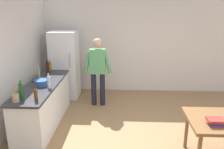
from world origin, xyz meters
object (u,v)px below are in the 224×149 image
(bottle_oil_amber, at_px, (50,66))
(bottle_vinegar_tall, at_px, (39,73))
(bottle_beer_brown, at_px, (36,94))
(bottle_wine_green, at_px, (21,91))
(person, at_px, (98,68))
(utensil_jar, at_px, (16,98))
(book_stack, at_px, (216,122))
(bottle_wine_dark, at_px, (48,68))
(cooking_pot, at_px, (41,83))
(refrigerator, at_px, (65,65))
(bottle_water_clear, at_px, (49,82))

(bottle_oil_amber, bearing_deg, bottle_vinegar_tall, -93.64)
(bottle_beer_brown, xyz_separation_m, bottle_wine_green, (-0.27, 0.05, 0.04))
(person, height_order, utensil_jar, person)
(bottle_beer_brown, relative_size, bottle_vinegar_tall, 0.81)
(bottle_beer_brown, bearing_deg, person, 65.07)
(book_stack, bearing_deg, bottle_beer_brown, 171.04)
(utensil_jar, distance_m, bottle_wine_dark, 1.68)
(person, relative_size, bottle_oil_amber, 6.07)
(bottle_oil_amber, relative_size, bottle_vinegar_tall, 0.88)
(book_stack, bearing_deg, cooking_pot, 158.51)
(person, relative_size, bottle_vinegar_tall, 5.31)
(utensil_jar, bearing_deg, person, 59.02)
(cooking_pot, distance_m, bottle_beer_brown, 0.76)
(cooking_pot, height_order, bottle_vinegar_tall, bottle_vinegar_tall)
(bottle_beer_brown, height_order, bottle_wine_dark, bottle_wine_dark)
(bottle_vinegar_tall, bearing_deg, book_stack, -26.37)
(refrigerator, xyz_separation_m, bottle_vinegar_tall, (-0.26, -1.28, 0.14))
(person, bearing_deg, bottle_oil_amber, -177.49)
(bottle_wine_green, height_order, book_stack, bottle_wine_green)
(refrigerator, height_order, bottle_vinegar_tall, refrigerator)
(cooking_pot, relative_size, bottle_beer_brown, 1.54)
(bottle_wine_green, relative_size, bottle_oil_amber, 1.21)
(bottle_water_clear, bearing_deg, book_stack, -20.55)
(person, xyz_separation_m, cooking_pot, (-1.03, -1.13, -0.02))
(bottle_wine_green, bearing_deg, refrigerator, 85.54)
(bottle_oil_amber, xyz_separation_m, bottle_water_clear, (0.34, -1.21, 0.01))
(person, relative_size, bottle_water_clear, 5.67)
(cooking_pot, xyz_separation_m, book_stack, (3.03, -1.19, -0.16))
(refrigerator, distance_m, book_stack, 4.13)
(bottle_vinegar_tall, bearing_deg, bottle_wine_green, -86.23)
(utensil_jar, relative_size, bottle_vinegar_tall, 1.00)
(bottle_oil_amber, height_order, bottle_wine_dark, bottle_wine_dark)
(bottle_oil_amber, xyz_separation_m, bottle_vinegar_tall, (-0.04, -0.68, 0.02))
(cooking_pot, distance_m, bottle_vinegar_tall, 0.44)
(person, distance_m, bottle_water_clear, 1.51)
(utensil_jar, xyz_separation_m, bottle_beer_brown, (0.31, 0.10, 0.03))
(bottle_wine_green, distance_m, bottle_water_clear, 0.64)
(bottle_oil_amber, distance_m, book_stack, 3.91)
(bottle_beer_brown, bearing_deg, book_stack, -8.96)
(bottle_wine_dark, bearing_deg, bottle_wine_green, -89.34)
(cooking_pot, bearing_deg, person, 47.71)
(person, height_order, book_stack, person)
(person, xyz_separation_m, bottle_wine_dark, (-1.15, -0.29, 0.07))
(person, relative_size, utensil_jar, 5.31)
(bottle_wine_green, height_order, bottle_wine_dark, same)
(utensil_jar, relative_size, bottle_wine_green, 0.94)
(bottle_oil_amber, distance_m, bottle_wine_dark, 0.24)
(bottle_wine_dark, relative_size, book_stack, 1.31)
(cooking_pot, xyz_separation_m, bottle_water_clear, (0.20, -0.13, 0.07))
(book_stack, bearing_deg, bottle_water_clear, 159.45)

